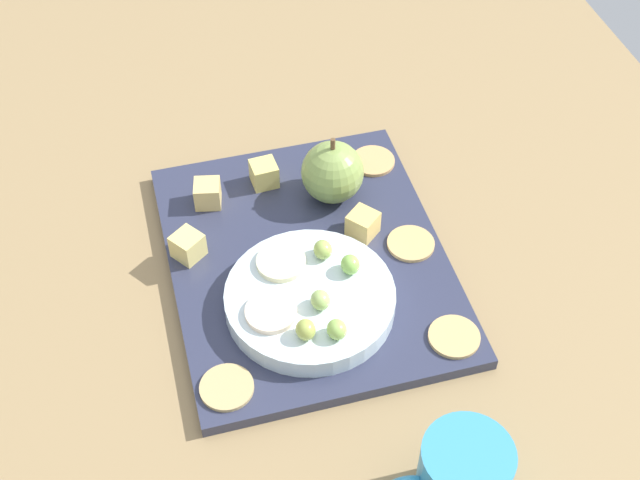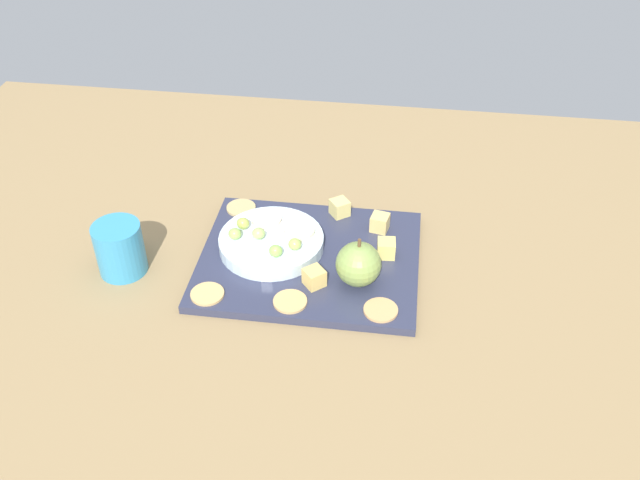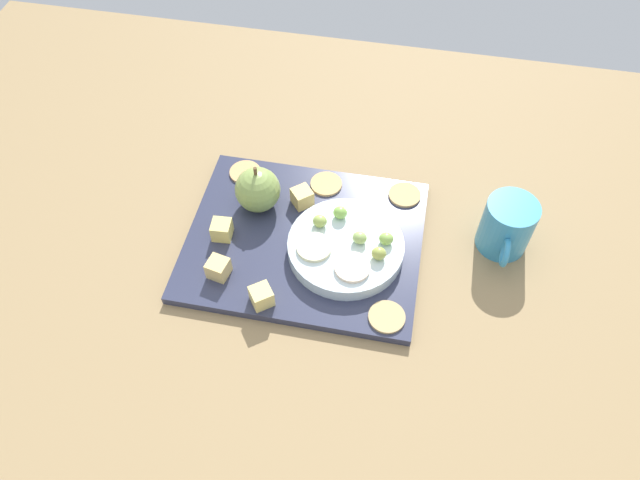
{
  "view_description": "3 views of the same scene",
  "coord_description": "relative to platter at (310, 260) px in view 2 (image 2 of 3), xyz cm",
  "views": [
    {
      "loc": [
        52.47,
        -11.45,
        70.42
      ],
      "look_at": [
        -1.81,
        3.08,
        8.44
      ],
      "focal_mm": 47.88,
      "sensor_mm": 36.0,
      "label": 1
    },
    {
      "loc": [
        -14.81,
        83.01,
        74.13
      ],
      "look_at": [
        -3.47,
        0.6,
        8.43
      ],
      "focal_mm": 39.28,
      "sensor_mm": 36.0,
      "label": 2
    },
    {
      "loc": [
        9.76,
        -47.5,
        73.55
      ],
      "look_at": [
        0.63,
        -0.22,
        8.89
      ],
      "focal_mm": 33.27,
      "sensor_mm": 36.0,
      "label": 3
    }
  ],
  "objects": [
    {
      "name": "apple_whole",
      "position": [
        -7.83,
        4.75,
        3.97
      ],
      "size": [
        6.61,
        6.61,
        6.61
      ],
      "primitive_type": "sphere",
      "color": "#829B4C",
      "rests_on": "platter"
    },
    {
      "name": "grape_1",
      "position": [
        11.49,
        -0.23,
        3.61
      ],
      "size": [
        2.0,
        1.8,
        1.77
      ],
      "primitive_type": "ellipsoid",
      "color": "#94BD55",
      "rests_on": "serving_dish"
    },
    {
      "name": "cheese_cube_3",
      "position": [
        -11.52,
        -2.3,
        2.01
      ],
      "size": [
        2.87,
        2.87,
        2.68
      ],
      "primitive_type": "cube",
      "rotation": [
        0.0,
        0.0,
        0.07
      ],
      "color": "#E4CE6B",
      "rests_on": "platter"
    },
    {
      "name": "cup",
      "position": [
        27.65,
        5.24,
        3.41
      ],
      "size": [
        7.18,
        10.39,
        8.16
      ],
      "color": "teal",
      "rests_on": "table"
    },
    {
      "name": "cracker_3",
      "position": [
        13.11,
        -10.7,
        0.87
      ],
      "size": [
        4.82,
        4.82,
        0.4
      ],
      "primitive_type": "cylinder",
      "color": "tan",
      "rests_on": "platter"
    },
    {
      "name": "cracker_2",
      "position": [
        1.19,
        10.5,
        0.87
      ],
      "size": [
        4.82,
        4.82,
        0.4
      ],
      "primitive_type": "cylinder",
      "color": "tan",
      "rests_on": "platter"
    },
    {
      "name": "table",
      "position": [
        2.03,
        -1.84,
        -3.05
      ],
      "size": [
        149.99,
        102.99,
        4.75
      ],
      "primitive_type": "cube",
      "color": "#91764E",
      "rests_on": "ground"
    },
    {
      "name": "grape_3",
      "position": [
        1.87,
        1.04,
        3.63
      ],
      "size": [
        2.0,
        1.8,
        1.8
      ],
      "primitive_type": "ellipsoid",
      "color": "#9EB854",
      "rests_on": "serving_dish"
    },
    {
      "name": "apple_slice_1",
      "position": [
        7.65,
        -5.37,
        3.03
      ],
      "size": [
        4.8,
        4.8,
        0.6
      ],
      "primitive_type": "cylinder",
      "color": "beige",
      "rests_on": "serving_dish"
    },
    {
      "name": "cracker_1",
      "position": [
        13.16,
        10.58,
        0.87
      ],
      "size": [
        4.82,
        4.82,
        0.4
      ],
      "primitive_type": "cylinder",
      "color": "tan",
      "rests_on": "platter"
    },
    {
      "name": "apple_slice_0",
      "position": [
        2.43,
        -3.1,
        3.03
      ],
      "size": [
        4.8,
        4.8,
        0.6
      ],
      "primitive_type": "cylinder",
      "color": "beige",
      "rests_on": "serving_dish"
    },
    {
      "name": "grape_2",
      "position": [
        10.83,
        -2.92,
        3.65
      ],
      "size": [
        2.0,
        1.8,
        1.85
      ],
      "primitive_type": "ellipsoid",
      "color": "#A0AE4B",
      "rests_on": "serving_dish"
    },
    {
      "name": "cheese_cube_1",
      "position": [
        -1.64,
        6.25,
        2.01
      ],
      "size": [
        3.78,
        3.78,
        2.68
      ],
      "primitive_type": "cube",
      "rotation": [
        0.0,
        0.0,
        0.7
      ],
      "color": "#EAC267",
      "rests_on": "platter"
    },
    {
      "name": "cheese_cube_2",
      "position": [
        -10.1,
        -8.23,
        2.01
      ],
      "size": [
        3.18,
        3.18,
        2.68
      ],
      "primitive_type": "cube",
      "rotation": [
        0.0,
        0.0,
        1.36
      ],
      "color": "#E2C270",
      "rests_on": "platter"
    },
    {
      "name": "serving_dish",
      "position": [
        6.13,
        -1.32,
        1.7
      ],
      "size": [
        16.15,
        16.15,
        2.06
      ],
      "primitive_type": "cylinder",
      "color": "silver",
      "rests_on": "platter"
    },
    {
      "name": "platter",
      "position": [
        0.0,
        0.0,
        0.0
      ],
      "size": [
        33.14,
        27.12,
        1.34
      ],
      "primitive_type": "cube",
      "color": "#2D3149",
      "rests_on": "table"
    },
    {
      "name": "cracker_0",
      "position": [
        -11.59,
        10.49,
        0.87
      ],
      "size": [
        4.82,
        4.82,
        0.4
      ],
      "primitive_type": "cylinder",
      "color": "tan",
      "rests_on": "platter"
    },
    {
      "name": "apple_stem",
      "position": [
        -7.83,
        4.75,
        7.88
      ],
      "size": [
        0.5,
        0.5,
        1.2
      ],
      "primitive_type": "cylinder",
      "color": "brown",
      "rests_on": "apple_whole"
    },
    {
      "name": "grape_0",
      "position": [
        4.56,
        3.05,
        3.67
      ],
      "size": [
        2.0,
        1.8,
        1.88
      ],
      "primitive_type": "ellipsoid",
      "color": "#8CC252",
      "rests_on": "serving_dish"
    },
    {
      "name": "cheese_cube_0",
      "position": [
        -3.31,
        -11.4,
        2.01
      ],
      "size": [
        3.75,
        3.75,
        2.68
      ],
      "primitive_type": "cube",
      "rotation": [
        0.0,
        0.0,
        0.64
      ],
      "color": "#E3CE75",
      "rests_on": "platter"
    },
    {
      "name": "grape_4",
      "position": [
        7.91,
        -0.79,
        3.63
      ],
      "size": [
        2.0,
        1.8,
        1.8
      ],
      "primitive_type": "ellipsoid",
      "color": "#9DBC62",
      "rests_on": "serving_dish"
    }
  ]
}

